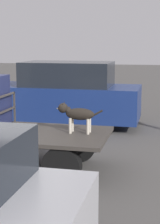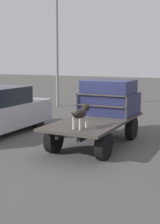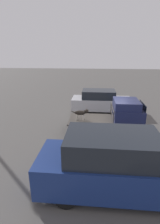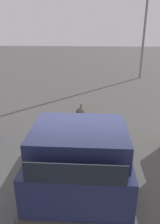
% 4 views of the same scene
% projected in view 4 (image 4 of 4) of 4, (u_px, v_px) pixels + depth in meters
% --- Properties ---
extents(ground_plane, '(80.00, 80.00, 0.00)m').
position_uv_depth(ground_plane, '(82.00, 181.00, 5.50)').
color(ground_plane, '#514F4C').
extents(flatbed_truck, '(4.12, 1.90, 0.84)m').
position_uv_depth(flatbed_truck, '(82.00, 160.00, 5.28)').
color(flatbed_truck, black).
rests_on(flatbed_truck, ground).
extents(truck_cab, '(1.57, 1.78, 1.18)m').
position_uv_depth(truck_cab, '(79.00, 161.00, 3.89)').
color(truck_cab, '#1E2347').
rests_on(truck_cab, flatbed_truck).
extents(truck_headboard, '(0.04, 1.78, 0.75)m').
position_uv_depth(truck_headboard, '(82.00, 141.00, 4.67)').
color(truck_headboard, '#3D3833').
rests_on(truck_headboard, flatbed_truck).
extents(dog, '(1.02, 0.26, 0.67)m').
position_uv_depth(dog, '(80.00, 114.00, 6.30)').
color(dog, beige).
rests_on(dog, flatbed_truck).
extents(light_pole_far, '(0.39, 0.39, 7.85)m').
position_uv_depth(light_pole_far, '(146.00, 10.00, 14.84)').
color(light_pole_far, gray).
rests_on(light_pole_far, ground).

